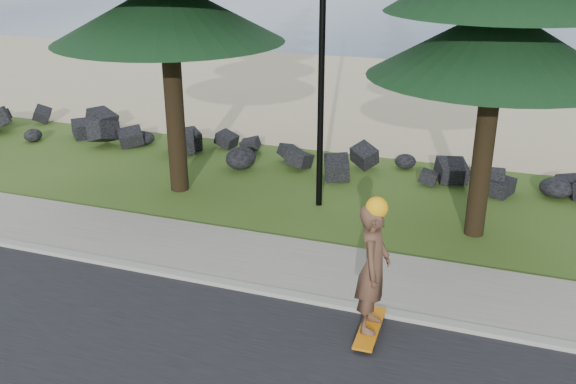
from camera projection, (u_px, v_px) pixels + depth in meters
name	position (u px, v px, depth m)	size (l,w,h in m)	color
ground	(269.00, 268.00, 12.03)	(160.00, 160.00, 0.00)	#354F18
kerb	(251.00, 289.00, 11.23)	(160.00, 0.20, 0.10)	#A09E90
sidewalk	(273.00, 261.00, 12.19)	(160.00, 2.00, 0.08)	gray
beach_sand	(404.00, 96.00, 24.71)	(160.00, 15.00, 0.01)	#C5B783
ocean	(475.00, 4.00, 56.63)	(160.00, 58.00, 0.01)	#375069
seawall_boulders	(345.00, 171.00, 16.93)	(60.00, 2.40, 1.10)	black
lamp_post	(322.00, 21.00, 13.28)	(0.25, 0.14, 8.14)	black
skateboarder	(373.00, 269.00, 9.61)	(0.51, 1.24, 2.30)	orange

